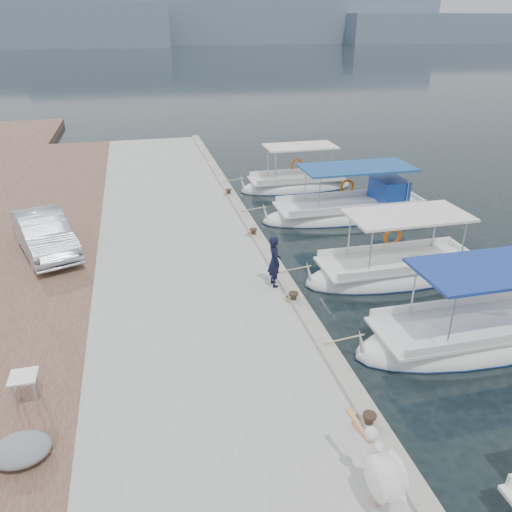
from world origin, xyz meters
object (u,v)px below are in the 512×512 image
at_px(parked_car, 44,234).
at_px(fishing_caique_d, 352,212).
at_px(fishing_caique_e, 296,186).
at_px(fishing_caique_b, 477,337).
at_px(pelican, 384,473).
at_px(fisherman, 274,261).
at_px(fishing_caique_c, 396,273).

bearing_deg(parked_car, fishing_caique_d, -10.25).
bearing_deg(fishing_caique_e, fishing_caique_d, -74.98).
bearing_deg(fishing_caique_d, parked_car, -170.29).
relative_size(fishing_caique_d, fishing_caique_e, 1.36).
bearing_deg(fishing_caique_b, pelican, -139.46).
xyz_separation_m(fishing_caique_b, fishing_caique_d, (0.59, 9.77, 0.06)).
xyz_separation_m(fishing_caique_b, parked_car, (-11.82, 7.65, 1.08)).
bearing_deg(fisherman, pelican, 174.50).
relative_size(fisherman, parked_car, 0.37).
bearing_deg(fishing_caique_e, fisherman, -111.16).
xyz_separation_m(fishing_caique_e, parked_car, (-11.23, -6.51, 1.08)).
bearing_deg(fishing_caique_c, fishing_caique_d, 81.32).
height_order(fishing_caique_c, fisherman, fishing_caique_c).
xyz_separation_m(fishing_caique_b, fisherman, (-4.73, 3.48, 1.18)).
height_order(fishing_caique_c, parked_car, fishing_caique_c).
bearing_deg(fishing_caique_e, fishing_caique_c, -88.34).
bearing_deg(fisherman, fishing_caique_d, -43.52).
relative_size(fishing_caique_d, pelican, 4.94).
distance_m(fishing_caique_c, parked_car, 12.14).
bearing_deg(parked_car, fishing_caique_e, 10.16).
relative_size(fishing_caique_d, fisherman, 5.02).
bearing_deg(fishing_caique_b, fishing_caique_e, 92.39).
bearing_deg(pelican, fishing_caique_b, 40.54).
bearing_deg(pelican, fishing_caique_c, 60.30).
bearing_deg(fishing_caique_c, parked_car, 162.39).
height_order(fishing_caique_b, fishing_caique_c, same).
xyz_separation_m(pelican, fisherman, (0.29, 7.77, 0.15)).
bearing_deg(fishing_caique_d, pelican, -111.74).
relative_size(fishing_caique_c, fisherman, 4.05).
xyz_separation_m(fishing_caique_e, pelican, (-4.43, -18.46, 1.02)).
bearing_deg(fisherman, parked_car, 56.22).
height_order(fishing_caique_d, fishing_caique_e, same).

